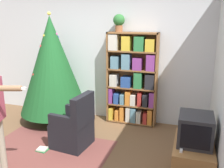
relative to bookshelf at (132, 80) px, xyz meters
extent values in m
plane|color=brown|center=(-0.63, -1.82, -0.91)|extent=(14.00, 14.00, 0.00)
cube|color=silver|center=(-0.63, 0.21, 0.39)|extent=(8.00, 0.10, 2.60)
cube|color=brown|center=(-1.04, -1.72, -0.90)|extent=(2.00, 1.71, 0.01)
cube|color=brown|center=(-0.49, 0.01, 0.01)|extent=(0.03, 0.26, 1.83)
cube|color=brown|center=(0.47, 0.01, 0.01)|extent=(0.03, 0.26, 1.83)
cube|color=brown|center=(-0.01, 0.01, 0.90)|extent=(0.98, 0.26, 0.03)
cube|color=brown|center=(-0.01, 0.13, 0.01)|extent=(0.98, 0.01, 1.83)
cube|color=brown|center=(-0.01, 0.01, -0.88)|extent=(0.95, 0.26, 0.03)
cube|color=gold|center=(-0.42, -0.02, -0.74)|extent=(0.08, 0.20, 0.24)
cube|color=orange|center=(-0.29, -0.03, -0.76)|extent=(0.08, 0.19, 0.21)
cube|color=orange|center=(-0.19, -0.01, -0.72)|extent=(0.08, 0.23, 0.29)
cube|color=beige|center=(-0.06, -0.03, -0.71)|extent=(0.08, 0.19, 0.30)
cube|color=#5B899E|center=(0.05, -0.02, -0.72)|extent=(0.10, 0.21, 0.29)
cube|color=beige|center=(0.16, -0.02, -0.75)|extent=(0.09, 0.20, 0.24)
cube|color=#B22D28|center=(0.29, -0.02, -0.75)|extent=(0.08, 0.20, 0.22)
cube|color=orange|center=(0.38, -0.03, -0.71)|extent=(0.09, 0.19, 0.30)
cube|color=brown|center=(-0.01, 0.01, -0.52)|extent=(0.95, 0.26, 0.03)
cube|color=#843889|center=(-0.42, -0.01, -0.35)|extent=(0.07, 0.23, 0.30)
cube|color=#284C93|center=(-0.31, -0.02, -0.40)|extent=(0.10, 0.22, 0.21)
cube|color=#5B899E|center=(-0.18, -0.03, -0.40)|extent=(0.08, 0.19, 0.20)
cube|color=orange|center=(-0.07, -0.01, -0.37)|extent=(0.10, 0.23, 0.27)
cube|color=beige|center=(0.04, 0.00, -0.40)|extent=(0.10, 0.24, 0.21)
cube|color=#B22D28|center=(0.17, -0.01, -0.37)|extent=(0.07, 0.22, 0.26)
cube|color=#232328|center=(0.28, -0.03, -0.38)|extent=(0.10, 0.19, 0.24)
cube|color=#843889|center=(0.41, 0.00, -0.36)|extent=(0.09, 0.25, 0.29)
cube|color=brown|center=(-0.01, 0.01, -0.16)|extent=(0.95, 0.26, 0.03)
cube|color=beige|center=(-0.37, 0.00, -0.03)|extent=(0.14, 0.24, 0.23)
cube|color=#284C93|center=(-0.11, -0.01, -0.04)|extent=(0.18, 0.24, 0.20)
cube|color=#2D7A42|center=(0.13, -0.01, 0.01)|extent=(0.15, 0.22, 0.30)
cube|color=#232328|center=(0.35, -0.02, 0.00)|extent=(0.17, 0.20, 0.28)
cube|color=brown|center=(-0.01, 0.01, 0.20)|extent=(0.95, 0.26, 0.03)
cube|color=#5B899E|center=(-0.34, -0.01, 0.34)|extent=(0.15, 0.23, 0.24)
cube|color=#5B899E|center=(-0.12, -0.02, 0.36)|extent=(0.16, 0.21, 0.29)
cube|color=#843889|center=(0.10, -0.02, 0.33)|extent=(0.17, 0.21, 0.23)
cube|color=#843889|center=(0.36, -0.02, 0.37)|extent=(0.16, 0.20, 0.30)
cube|color=brown|center=(-0.01, 0.01, 0.56)|extent=(0.95, 0.26, 0.03)
cube|color=beige|center=(-0.38, -0.03, 0.72)|extent=(0.17, 0.20, 0.30)
cube|color=gold|center=(-0.12, -0.02, 0.71)|extent=(0.16, 0.20, 0.27)
cube|color=#2D7A42|center=(0.13, 0.00, 0.71)|extent=(0.18, 0.25, 0.27)
cube|color=gold|center=(0.33, -0.02, 0.69)|extent=(0.17, 0.21, 0.23)
cube|color=#996638|center=(1.20, -1.43, -0.68)|extent=(0.52, 0.85, 0.46)
cube|color=#28282D|center=(1.20, -1.43, -0.24)|extent=(0.44, 0.48, 0.40)
cube|color=black|center=(1.20, -1.67, -0.24)|extent=(0.36, 0.01, 0.32)
cube|color=white|center=(1.04, -1.69, -0.43)|extent=(0.04, 0.12, 0.02)
cylinder|color=#4C3323|center=(-1.55, -0.37, -0.86)|extent=(0.36, 0.36, 0.10)
cylinder|color=brown|center=(-1.55, -0.37, -0.75)|extent=(0.08, 0.08, 0.12)
cone|color=#195123|center=(-1.55, -0.37, 0.27)|extent=(1.36, 1.36, 1.92)
sphere|color=#335BB2|center=(-1.85, -0.06, -0.06)|extent=(0.07, 0.07, 0.07)
sphere|color=red|center=(-1.68, -0.51, 0.65)|extent=(0.05, 0.05, 0.05)
sphere|color=silver|center=(-1.71, 0.04, -0.07)|extent=(0.05, 0.05, 0.05)
sphere|color=#B74C93|center=(-1.43, -0.34, 0.88)|extent=(0.05, 0.05, 0.05)
sphere|color=#B74C93|center=(-1.59, -0.19, 0.68)|extent=(0.05, 0.05, 0.05)
sphere|color=#335BB2|center=(-1.45, -0.27, 0.82)|extent=(0.05, 0.05, 0.05)
sphere|color=silver|center=(-1.29, 0.10, -0.35)|extent=(0.06, 0.06, 0.06)
sphere|color=red|center=(-1.79, -0.65, 0.12)|extent=(0.06, 0.06, 0.06)
sphere|color=gold|center=(-1.62, -0.47, 0.85)|extent=(0.05, 0.05, 0.05)
sphere|color=#E5CC4C|center=(-1.55, -0.37, 1.26)|extent=(0.07, 0.07, 0.07)
cube|color=black|center=(-0.73, -1.22, -0.70)|extent=(0.62, 0.62, 0.42)
cube|color=black|center=(-0.50, -1.25, -0.24)|extent=(0.18, 0.57, 0.50)
cube|color=black|center=(-0.71, -0.98, -0.39)|extent=(0.51, 0.13, 0.20)
cube|color=black|center=(-0.76, -1.46, -0.39)|extent=(0.51, 0.13, 0.20)
cylinder|color=#9E937F|center=(-1.37, -2.13, -0.52)|extent=(0.11, 0.11, 0.77)
cylinder|color=#8C6647|center=(-1.05, -2.34, 0.37)|extent=(0.48, 0.21, 0.07)
cube|color=white|center=(-0.82, -2.27, 0.37)|extent=(0.12, 0.07, 0.03)
cylinder|color=#935B38|center=(-0.29, 0.01, 0.98)|extent=(0.14, 0.14, 0.12)
sphere|color=#2D7033|center=(-0.29, 0.01, 1.14)|extent=(0.22, 0.22, 0.22)
cube|color=#284C93|center=(-1.08, -0.70, -0.89)|extent=(0.22, 0.16, 0.04)
cube|color=#284C93|center=(-1.09, -0.71, -0.86)|extent=(0.20, 0.16, 0.02)
cube|color=#B22D28|center=(-1.07, -0.71, -0.83)|extent=(0.19, 0.13, 0.03)
cube|color=#843889|center=(-1.08, -0.71, -0.80)|extent=(0.18, 0.13, 0.03)
cube|color=#2D7A42|center=(-1.11, -1.54, -0.90)|extent=(0.18, 0.15, 0.02)
cube|color=beige|center=(-1.11, -1.54, -0.88)|extent=(0.16, 0.15, 0.02)
camera|label=1|loc=(1.08, -4.65, 1.19)|focal=40.00mm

